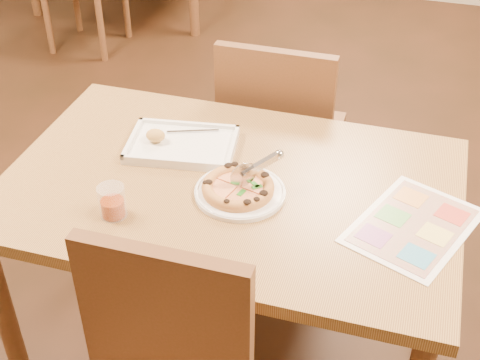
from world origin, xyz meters
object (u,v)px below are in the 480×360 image
(pizza_cutter, at_px, (255,168))
(menu, at_px, (413,225))
(dining_table, at_px, (230,206))
(glass_tumbler, at_px, (112,203))
(plate, at_px, (240,192))
(appetizer_tray, at_px, (180,145))
(chair_far, at_px, (279,123))
(pizza, at_px, (238,187))

(pizza_cutter, relative_size, menu, 0.33)
(dining_table, height_order, glass_tumbler, glass_tumbler)
(plate, bearing_deg, pizza_cutter, 35.33)
(pizza_cutter, bearing_deg, appetizer_tray, 112.64)
(dining_table, xyz_separation_m, pizza_cutter, (0.08, -0.02, 0.17))
(plate, relative_size, appetizer_tray, 0.72)
(pizza_cutter, xyz_separation_m, menu, (0.44, -0.03, -0.08))
(dining_table, distance_m, chair_far, 0.61)
(plate, xyz_separation_m, pizza, (-0.01, -0.00, 0.02))
(menu, bearing_deg, pizza_cutter, 176.53)
(pizza, xyz_separation_m, menu, (0.48, 0.00, -0.02))
(glass_tumbler, bearing_deg, menu, 13.26)
(pizza_cutter, relative_size, appetizer_tray, 0.34)
(dining_table, height_order, pizza, pizza)
(plate, distance_m, glass_tumbler, 0.35)
(chair_far, distance_m, pizza, 0.67)
(appetizer_tray, bearing_deg, pizza_cutter, -27.19)
(dining_table, distance_m, glass_tumbler, 0.37)
(pizza_cutter, xyz_separation_m, glass_tumbler, (-0.34, -0.21, -0.04))
(chair_far, distance_m, appetizer_tray, 0.54)
(dining_table, bearing_deg, menu, -5.18)
(pizza, relative_size, menu, 0.56)
(chair_far, relative_size, pizza_cutter, 3.89)
(chair_far, bearing_deg, pizza_cutter, 97.31)
(dining_table, bearing_deg, pizza, -51.73)
(pizza_cutter, bearing_deg, pizza, 173.12)
(chair_far, relative_size, pizza, 2.31)
(plate, distance_m, appetizer_tray, 0.30)
(appetizer_tray, xyz_separation_m, glass_tumbler, (-0.06, -0.35, 0.03))
(plate, bearing_deg, menu, -0.09)
(pizza_cutter, bearing_deg, plate, 175.17)
(dining_table, height_order, pizza_cutter, pizza_cutter)
(pizza, xyz_separation_m, appetizer_tray, (-0.24, 0.17, -0.01))
(pizza, height_order, glass_tumbler, glass_tumbler)
(chair_far, bearing_deg, glass_tumbler, 72.90)
(dining_table, bearing_deg, plate, -47.05)
(chair_far, xyz_separation_m, pizza, (0.04, -0.65, 0.18))
(plate, distance_m, pizza, 0.02)
(dining_table, bearing_deg, pizza_cutter, -14.36)
(chair_far, xyz_separation_m, menu, (0.52, -0.65, 0.16))
(dining_table, xyz_separation_m, glass_tumbler, (-0.26, -0.23, 0.13))
(appetizer_tray, height_order, glass_tumbler, glass_tumbler)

